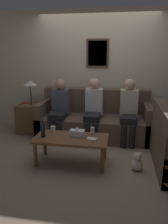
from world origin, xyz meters
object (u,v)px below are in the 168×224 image
object	(u,v)px
drinking_glass	(53,129)
teddy_bear	(137,162)
wine_bottle	(43,130)
couch_main	(94,121)
person_middle	(94,107)
person_right	(129,109)
person_left	(59,107)
coffee_table	(71,141)

from	to	relation	value
drinking_glass	teddy_bear	distance (m)	1.45
wine_bottle	couch_main	bearing A→B (deg)	63.08
person_middle	teddy_bear	world-z (taller)	person_middle
person_middle	person_right	distance (m)	0.69
person_middle	couch_main	bearing A→B (deg)	91.59
drinking_glass	person_left	bearing A→B (deg)	98.27
person_left	teddy_bear	distance (m)	1.94
coffee_table	person_left	distance (m)	1.19
teddy_bear	coffee_table	bearing A→B (deg)	176.89
person_left	person_middle	distance (m)	0.70
person_middle	coffee_table	bearing A→B (deg)	-101.53
wine_bottle	drinking_glass	world-z (taller)	wine_bottle
wine_bottle	person_left	xyz separation A→B (m)	(-0.04, 1.10, 0.10)
coffee_table	drinking_glass	xyz separation A→B (m)	(-0.35, 0.20, 0.11)
drinking_glass	teddy_bear	bearing A→B (deg)	-10.59
wine_bottle	teddy_bear	xyz separation A→B (m)	(1.46, -0.01, -0.42)
person_left	teddy_bear	size ratio (longest dim) A/B	4.13
couch_main	teddy_bear	xyz separation A→B (m)	(0.81, -1.30, -0.20)
coffee_table	wine_bottle	distance (m)	0.47
person_left	person_right	xyz separation A→B (m)	(1.38, -0.01, 0.02)
drinking_glass	person_middle	bearing A→B (deg)	56.73
teddy_bear	person_right	bearing A→B (deg)	96.21
person_right	teddy_bear	world-z (taller)	person_right
person_middle	wine_bottle	bearing A→B (deg)	-120.33
drinking_glass	person_right	xyz separation A→B (m)	(1.26, 0.84, 0.19)
person_middle	teddy_bear	size ratio (longest dim) A/B	4.25
person_middle	teddy_bear	distance (m)	1.49
person_left	person_middle	xyz separation A→B (m)	(0.70, 0.03, 0.02)
drinking_glass	person_middle	size ratio (longest dim) A/B	0.08
wine_bottle	person_right	bearing A→B (deg)	38.99
person_left	person_right	distance (m)	1.38
coffee_table	wine_bottle	world-z (taller)	wine_bottle
wine_bottle	person_middle	xyz separation A→B (m)	(0.66, 1.12, 0.12)
coffee_table	drinking_glass	distance (m)	0.42
wine_bottle	person_middle	size ratio (longest dim) A/B	0.24
couch_main	wine_bottle	size ratio (longest dim) A/B	7.76
couch_main	person_left	distance (m)	0.79
drinking_glass	teddy_bear	xyz separation A→B (m)	(1.38, -0.26, -0.36)
coffee_table	person_left	size ratio (longest dim) A/B	0.96
person_middle	person_right	bearing A→B (deg)	-3.00
person_left	person_right	size ratio (longest dim) A/B	0.97
coffee_table	teddy_bear	size ratio (longest dim) A/B	3.99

